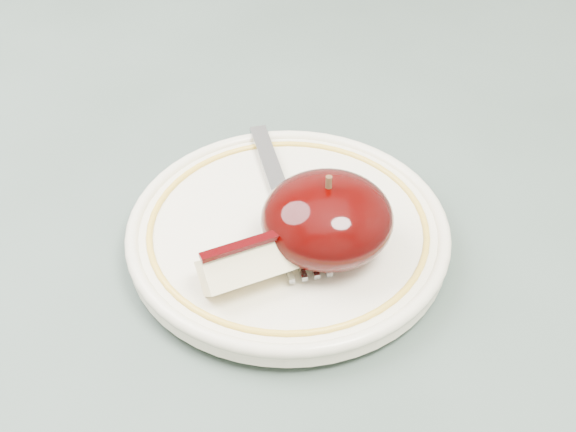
{
  "coord_description": "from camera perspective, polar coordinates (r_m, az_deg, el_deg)",
  "views": [
    {
      "loc": [
        0.05,
        -0.34,
        1.12
      ],
      "look_at": [
        0.1,
        0.04,
        0.78
      ],
      "focal_mm": 50.0,
      "sensor_mm": 36.0,
      "label": 1
    }
  ],
  "objects": [
    {
      "name": "plate",
      "position": [
        0.53,
        -0.0,
        -1.14
      ],
      "size": [
        0.21,
        0.21,
        0.02
      ],
      "color": "beige",
      "rests_on": "table"
    },
    {
      "name": "apple_wedge",
      "position": [
        0.48,
        -2.12,
        -3.17
      ],
      "size": [
        0.08,
        0.05,
        0.03
      ],
      "rotation": [
        0.0,
        0.0,
        0.31
      ],
      "color": "#FAF0B8",
      "rests_on": "plate"
    },
    {
      "name": "table",
      "position": [
        0.58,
        -9.64,
        -12.23
      ],
      "size": [
        0.9,
        0.9,
        0.75
      ],
      "color": "brown",
      "rests_on": "ground"
    },
    {
      "name": "fork",
      "position": [
        0.54,
        -0.35,
        1.15
      ],
      "size": [
        0.04,
        0.16,
        0.0
      ],
      "rotation": [
        0.0,
        0.0,
        1.68
      ],
      "color": "gray",
      "rests_on": "plate"
    },
    {
      "name": "apple_half",
      "position": [
        0.49,
        2.8,
        -0.21
      ],
      "size": [
        0.08,
        0.08,
        0.06
      ],
      "color": "black",
      "rests_on": "plate"
    }
  ]
}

